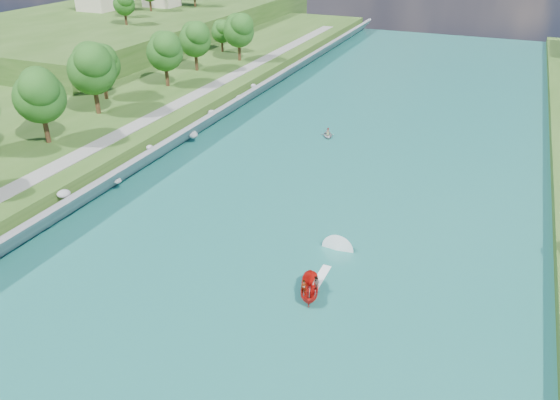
% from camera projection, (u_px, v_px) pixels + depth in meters
% --- Properties ---
extents(ground, '(260.00, 260.00, 0.00)m').
position_uv_depth(ground, '(251.00, 288.00, 53.61)').
color(ground, '#2D5119').
rests_on(ground, ground).
extents(river_water, '(55.00, 240.00, 0.10)m').
position_uv_depth(river_water, '(319.00, 201.00, 69.90)').
color(river_water, '#185E54').
rests_on(river_water, ground).
extents(berm_west, '(45.00, 240.00, 3.50)m').
position_uv_depth(berm_west, '(22.00, 134.00, 86.53)').
color(berm_west, '#2D5119').
rests_on(berm_west, ground).
extents(ridge_west, '(60.00, 120.00, 9.00)m').
position_uv_depth(ridge_west, '(137.00, 25.00, 157.75)').
color(ridge_west, '#2D5119').
rests_on(ridge_west, ground).
extents(riprap_bank, '(4.07, 236.00, 4.10)m').
position_uv_depth(riprap_bank, '(145.00, 159.00, 77.39)').
color(riprap_bank, slate).
rests_on(riprap_bank, ground).
extents(riverside_path, '(3.00, 200.00, 0.10)m').
position_uv_depth(riverside_path, '(109.00, 139.00, 79.60)').
color(riverside_path, gray).
rests_on(riverside_path, berm_west).
extents(motorboat, '(3.60, 19.21, 2.02)m').
position_uv_depth(motorboat, '(314.00, 282.00, 52.97)').
color(motorboat, '#B7140E').
rests_on(motorboat, river_water).
extents(raft, '(3.07, 3.56, 1.55)m').
position_uv_depth(raft, '(328.00, 135.00, 89.92)').
color(raft, gray).
rests_on(raft, river_water).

